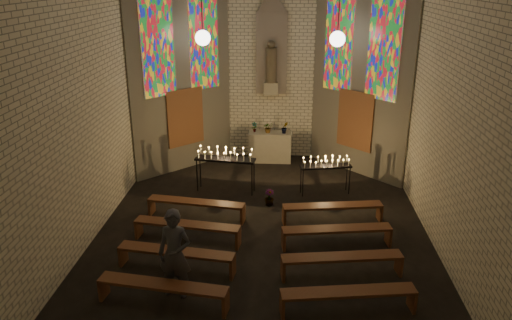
# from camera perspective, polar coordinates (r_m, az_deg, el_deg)

# --- Properties ---
(floor) EXTENTS (12.00, 12.00, 0.00)m
(floor) POSITION_cam_1_polar(r_m,az_deg,el_deg) (11.87, 0.61, -9.45)
(floor) COLOR black
(floor) RESTS_ON ground
(room) EXTENTS (8.22, 12.43, 7.00)m
(room) POSITION_cam_1_polar(r_m,az_deg,el_deg) (13.81, 1.42, 11.35)
(room) COLOR #EDE6C7
(room) RESTS_ON ground
(altar) EXTENTS (1.40, 0.60, 1.00)m
(altar) POSITION_cam_1_polar(r_m,az_deg,el_deg) (16.63, 1.61, 1.54)
(altar) COLOR #BFB99C
(altar) RESTS_ON ground
(flower_vase_left) EXTENTS (0.20, 0.16, 0.33)m
(flower_vase_left) POSITION_cam_1_polar(r_m,az_deg,el_deg) (16.45, -0.19, 3.78)
(flower_vase_left) COLOR #4C723F
(flower_vase_left) RESTS_ON altar
(flower_vase_center) EXTENTS (0.36, 0.32, 0.35)m
(flower_vase_center) POSITION_cam_1_polar(r_m,az_deg,el_deg) (16.39, 1.41, 3.74)
(flower_vase_center) COLOR #4C723F
(flower_vase_center) RESTS_ON altar
(flower_vase_right) EXTENTS (0.26, 0.24, 0.40)m
(flower_vase_right) POSITION_cam_1_polar(r_m,az_deg,el_deg) (16.33, 3.30, 3.73)
(flower_vase_right) COLOR #4C723F
(flower_vase_right) RESTS_ON altar
(aisle_flower_pot) EXTENTS (0.29, 0.29, 0.44)m
(aisle_flower_pot) POSITION_cam_1_polar(r_m,az_deg,el_deg) (13.57, 1.52, -4.31)
(aisle_flower_pot) COLOR #4C723F
(aisle_flower_pot) RESTS_ON ground
(votive_stand_left) EXTENTS (1.75, 0.62, 1.26)m
(votive_stand_left) POSITION_cam_1_polar(r_m,az_deg,el_deg) (14.11, -3.55, 0.43)
(votive_stand_left) COLOR black
(votive_stand_left) RESTS_ON ground
(votive_stand_right) EXTENTS (1.48, 0.61, 1.06)m
(votive_stand_right) POSITION_cam_1_polar(r_m,az_deg,el_deg) (14.14, 8.00, -0.43)
(votive_stand_right) COLOR black
(votive_stand_right) RESTS_ON ground
(pew_left_0) EXTENTS (2.54, 0.71, 0.48)m
(pew_left_0) POSITION_cam_1_polar(r_m,az_deg,el_deg) (12.89, -6.86, -5.04)
(pew_left_0) COLOR #5A3019
(pew_left_0) RESTS_ON ground
(pew_right_0) EXTENTS (2.54, 0.71, 0.48)m
(pew_right_0) POSITION_cam_1_polar(r_m,az_deg,el_deg) (12.75, 8.74, -5.44)
(pew_right_0) COLOR #5A3019
(pew_right_0) RESTS_ON ground
(pew_left_1) EXTENTS (2.54, 0.71, 0.48)m
(pew_left_1) POSITION_cam_1_polar(r_m,az_deg,el_deg) (11.84, -7.88, -7.55)
(pew_left_1) COLOR #5A3019
(pew_left_1) RESTS_ON ground
(pew_right_1) EXTENTS (2.54, 0.71, 0.48)m
(pew_right_1) POSITION_cam_1_polar(r_m,az_deg,el_deg) (11.69, 9.22, -8.04)
(pew_right_1) COLOR #5A3019
(pew_right_1) RESTS_ON ground
(pew_left_2) EXTENTS (2.54, 0.71, 0.48)m
(pew_left_2) POSITION_cam_1_polar(r_m,az_deg,el_deg) (10.82, -9.11, -10.54)
(pew_left_2) COLOR #5A3019
(pew_left_2) RESTS_ON ground
(pew_right_2) EXTENTS (2.54, 0.71, 0.48)m
(pew_right_2) POSITION_cam_1_polar(r_m,az_deg,el_deg) (10.66, 9.79, -11.14)
(pew_right_2) COLOR #5A3019
(pew_right_2) RESTS_ON ground
(pew_left_3) EXTENTS (2.54, 0.71, 0.48)m
(pew_left_3) POSITION_cam_1_polar(r_m,az_deg,el_deg) (9.85, -10.62, -14.13)
(pew_left_3) COLOR #5A3019
(pew_left_3) RESTS_ON ground
(pew_right_3) EXTENTS (2.54, 0.71, 0.48)m
(pew_right_3) POSITION_cam_1_polar(r_m,az_deg,el_deg) (9.66, 10.51, -14.88)
(pew_right_3) COLOR #5A3019
(pew_right_3) RESTS_ON ground
(visitor) EXTENTS (0.72, 0.54, 1.81)m
(visitor) POSITION_cam_1_polar(r_m,az_deg,el_deg) (9.83, -9.25, -10.52)
(visitor) COLOR #46474F
(visitor) RESTS_ON ground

